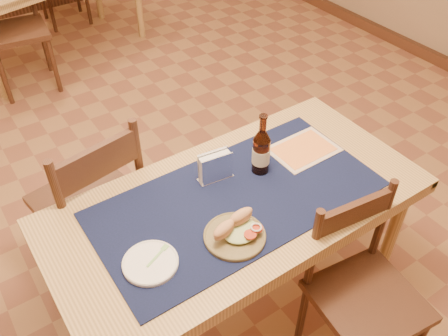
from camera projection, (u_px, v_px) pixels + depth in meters
main_table at (237, 213)px, 2.04m from camera, size 1.60×0.80×0.75m
placemat at (237, 198)px, 1.98m from camera, size 1.20×0.60×0.01m
baseboard at (161, 203)px, 2.94m from camera, size 6.00×7.00×0.10m
chair_main_far at (92, 202)px, 2.30m from camera, size 0.53×0.53×0.99m
chair_main_near at (362, 290)px, 1.98m from camera, size 0.46×0.46×0.89m
chair_back_near at (14, 26)px, 3.76m from camera, size 0.51×0.51×1.00m
sandwich_plate at (236, 232)px, 1.80m from camera, size 0.24×0.24×0.09m
side_plate at (150, 262)px, 1.72m from camera, size 0.21×0.21×0.02m
fork at (159, 254)px, 1.74m from camera, size 0.11×0.06×0.00m
beer_bottle at (261, 151)px, 2.04m from camera, size 0.08×0.08×0.29m
napkin_holder at (215, 167)px, 2.03m from camera, size 0.16×0.07×0.14m
menu_card at (303, 149)px, 2.21m from camera, size 0.31×0.23×0.01m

